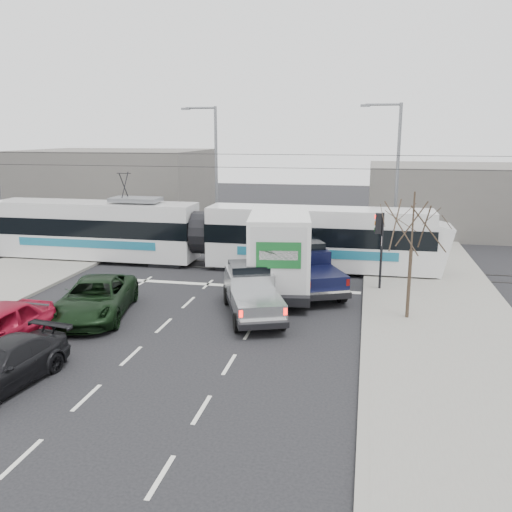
% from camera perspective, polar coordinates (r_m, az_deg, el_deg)
% --- Properties ---
extents(ground, '(120.00, 120.00, 0.00)m').
position_cam_1_polar(ground, '(20.99, -5.32, -7.63)').
color(ground, black).
rests_on(ground, ground).
extents(sidewalk_right, '(6.00, 60.00, 0.15)m').
position_cam_1_polar(sidewalk_right, '(20.39, 19.99, -8.79)').
color(sidewalk_right, gray).
rests_on(sidewalk_right, ground).
extents(rails, '(60.00, 1.60, 0.03)m').
position_cam_1_polar(rails, '(30.27, 0.16, -1.14)').
color(rails, '#33302D').
rests_on(rails, ground).
extents(building_left, '(14.00, 10.00, 6.00)m').
position_cam_1_polar(building_left, '(45.56, -14.35, 6.99)').
color(building_left, '#65605B').
rests_on(building_left, ground).
extents(building_right, '(12.00, 10.00, 5.00)m').
position_cam_1_polar(building_right, '(43.50, 19.79, 5.72)').
color(building_right, '#65605B').
rests_on(building_right, ground).
extents(bare_tree, '(2.40, 2.40, 5.00)m').
position_cam_1_polar(bare_tree, '(21.66, 16.16, 2.95)').
color(bare_tree, '#47382B').
rests_on(bare_tree, ground).
extents(traffic_signal, '(0.44, 0.44, 3.60)m').
position_cam_1_polar(traffic_signal, '(25.71, 12.86, 2.25)').
color(traffic_signal, black).
rests_on(traffic_signal, ground).
extents(street_lamp_near, '(2.38, 0.25, 9.00)m').
position_cam_1_polar(street_lamp_near, '(32.90, 14.34, 8.59)').
color(street_lamp_near, slate).
rests_on(street_lamp_near, ground).
extents(street_lamp_far, '(2.38, 0.25, 9.00)m').
position_cam_1_polar(street_lamp_far, '(36.27, -4.50, 9.30)').
color(street_lamp_far, slate).
rests_on(street_lamp_far, ground).
extents(catenary, '(60.00, 0.20, 7.00)m').
position_cam_1_polar(catenary, '(29.58, 0.17, 6.15)').
color(catenary, black).
rests_on(catenary, ground).
extents(tram, '(24.98, 2.56, 5.10)m').
position_cam_1_polar(tram, '(30.50, -5.76, 2.36)').
color(tram, silver).
rests_on(tram, ground).
extents(silver_pickup, '(3.65, 5.72, 1.97)m').
position_cam_1_polar(silver_pickup, '(22.33, -0.50, -3.65)').
color(silver_pickup, black).
rests_on(silver_pickup, ground).
extents(box_truck, '(3.69, 7.93, 3.82)m').
position_cam_1_polar(box_truck, '(25.30, 2.50, 0.42)').
color(box_truck, black).
rests_on(box_truck, ground).
extents(navy_pickup, '(3.99, 5.70, 2.27)m').
position_cam_1_polar(navy_pickup, '(25.60, 5.48, -1.24)').
color(navy_pickup, black).
rests_on(navy_pickup, ground).
extents(green_car, '(3.70, 5.97, 1.54)m').
position_cam_1_polar(green_car, '(22.98, -16.54, -4.27)').
color(green_car, black).
rests_on(green_car, ground).
extents(dark_car, '(2.50, 4.78, 1.32)m').
position_cam_1_polar(dark_car, '(17.80, -25.20, -10.42)').
color(dark_car, black).
rests_on(dark_car, ground).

